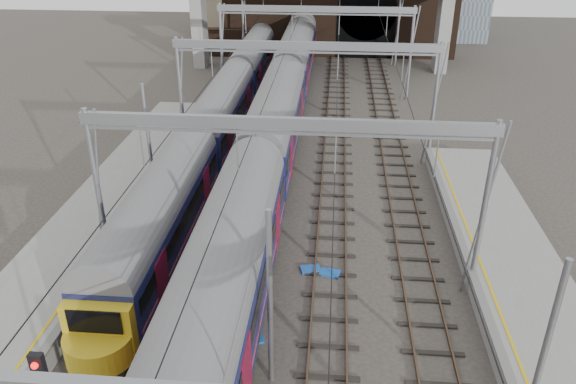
{
  "coord_description": "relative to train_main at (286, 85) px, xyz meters",
  "views": [
    {
      "loc": [
        1.89,
        -12.91,
        15.24
      ],
      "look_at": [
        -0.29,
        12.23,
        2.4
      ],
      "focal_mm": 35.0,
      "sensor_mm": 36.0,
      "label": 1
    }
  ],
  "objects": [
    {
      "name": "train_second",
      "position": [
        -4.0,
        -6.41,
        -0.24
      ],
      "size": [
        2.6,
        45.2,
        4.54
      ],
      "color": "black",
      "rests_on": "ground"
    },
    {
      "name": "tracks",
      "position": [
        2.0,
        -15.53,
        -2.58
      ],
      "size": [
        14.4,
        80.0,
        0.22
      ],
      "color": "#4C3828",
      "rests_on": "ground"
    },
    {
      "name": "equip_cover_c",
      "position": [
        3.98,
        -21.81,
        -2.55
      ],
      "size": [
        1.04,
        0.85,
        0.11
      ],
      "primitive_type": "cube",
      "rotation": [
        0.0,
        0.0,
        -0.24
      ],
      "color": "#1854B5",
      "rests_on": "ground"
    },
    {
      "name": "equip_cover_b",
      "position": [
        3.07,
        -21.61,
        -2.55
      ],
      "size": [
        1.07,
        0.87,
        0.11
      ],
      "primitive_type": "cube",
      "rotation": [
        0.0,
        0.0,
        0.27
      ],
      "color": "#1854B5",
      "rests_on": "ground"
    },
    {
      "name": "retaining_wall",
      "position": [
        3.4,
        21.4,
        1.73
      ],
      "size": [
        28.0,
        2.75,
        9.0
      ],
      "color": "#301F15",
      "rests_on": "ground"
    },
    {
      "name": "equip_cover_a",
      "position": [
        1.01,
        -26.58,
        -2.55
      ],
      "size": [
        1.0,
        0.84,
        0.1
      ],
      "primitive_type": "cube",
      "rotation": [
        0.0,
        0.0,
        0.33
      ],
      "color": "#1854B5",
      "rests_on": "ground"
    },
    {
      "name": "overhead_line",
      "position": [
        2.0,
        -9.05,
        3.96
      ],
      "size": [
        16.8,
        80.0,
        8.0
      ],
      "color": "gray",
      "rests_on": "ground"
    },
    {
      "name": "platform_left",
      "position": [
        -8.18,
        -28.03,
        -2.05
      ],
      "size": [
        4.32,
        55.0,
        1.12
      ],
      "color": "gray",
      "rests_on": "ground"
    },
    {
      "name": "train_main",
      "position": [
        0.0,
        0.0,
        0.0
      ],
      "size": [
        2.99,
        69.11,
        5.08
      ],
      "color": "black",
      "rests_on": "ground"
    }
  ]
}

